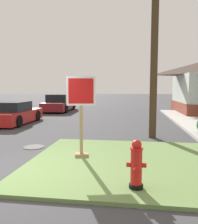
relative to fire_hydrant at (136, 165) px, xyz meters
name	(u,v)px	position (x,y,z in m)	size (l,w,h in m)	color
ground_plane	(13,176)	(-2.77, 0.45, -0.53)	(160.00, 160.00, 0.00)	#3D3D3F
grass_corner_patch	(125,162)	(-0.25, 1.72, -0.49)	(5.06, 4.70, 0.08)	#668447
fire_hydrant	(136,165)	(0.00, 0.00, 0.00)	(0.38, 0.34, 0.95)	black
stop_sign	(81,116)	(-1.50, 1.95, 0.68)	(0.79, 0.35, 2.25)	#A3845B
manhole_cover	(34,147)	(-3.39, 3.01, -0.52)	(0.70, 0.70, 0.02)	black
parked_sedan_red	(14,114)	(-6.70, 7.99, 0.01)	(1.91, 4.14, 1.25)	red
pickup_truck_maroon	(59,104)	(-6.37, 15.36, 0.09)	(2.24, 5.32, 1.48)	maroon
utility_pole	(155,15)	(0.75, 5.18, 4.30)	(1.46, 0.29, 9.30)	#42301E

